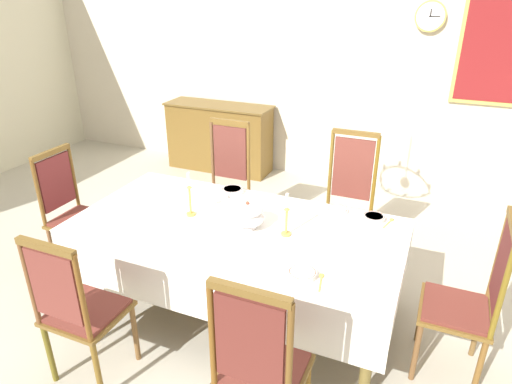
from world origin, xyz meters
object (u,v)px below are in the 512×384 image
Objects in this scene: dining_table at (237,234)px; soup_tureen at (248,215)px; chair_south_b at (259,365)px; bowl_far_right at (232,190)px; bowl_near_right at (302,274)px; spoon_secondary at (321,278)px; sideboard at (220,137)px; chair_head_west at (72,210)px; candlestick_west at (190,198)px; chair_north_a at (225,182)px; chair_north_b at (347,202)px; spoon_primary at (390,221)px; candlestick_east at (286,219)px; chair_south_a at (78,308)px; bowl_near_left at (374,217)px; bowl_far_left at (337,210)px; mounted_clock at (431,16)px; chair_head_east at (470,299)px.

soup_tureen is (0.09, 0.00, 0.17)m from dining_table.
dining_table is 1.16m from chair_south_b.
bowl_near_right is at bearing -45.27° from bowl_far_right.
sideboard reaches higher than spoon_secondary.
chair_south_b reaches higher than soup_tureen.
chair_head_west is 3.15× the size of candlestick_west.
chair_head_west is at bearing 155.46° from chair_south_b.
candlestick_west is at bearing 102.25° from chair_north_a.
spoon_primary is at bearing 129.50° from chair_north_b.
chair_north_b is at bearing 77.73° from candlestick_east.
chair_south_a is 1.52m from bowl_far_right.
spoon_primary is (0.42, 1.47, 0.19)m from chair_south_b.
chair_north_b is at bearing 85.44° from spoon_secondary.
bowl_far_left is at bearing 175.86° from bowl_near_left.
bowl_near_left is (0.52, 0.46, -0.10)m from candlestick_east.
chair_north_a is 2.83m from mounted_clock.
candlestick_west is (-0.97, 0.99, 0.32)m from chair_south_b.
soup_tureen is (-1.49, 0.00, 0.27)m from chair_head_east.
dining_table is at bearing -108.19° from mounted_clock.
mounted_clock reaches higher than bowl_far_left.
candlestick_west is (0.22, 0.99, 0.34)m from chair_south_a.
chair_head_east is 0.79× the size of sideboard.
chair_south_a is at bearing -124.66° from soup_tureen.
chair_north_b is 6.97× the size of spoon_primary.
chair_north_b is (1.19, 0.00, 0.01)m from chair_north_a.
chair_south_b is at bearing -59.66° from bowl_far_right.
chair_south_b is 4.15m from mounted_clock.
spoon_secondary is 0.12× the size of sideboard.
candlestick_west is 1.96× the size of spoon_secondary.
chair_north_b is 6.89× the size of bowl_far_right.
chair_north_a reaches higher than spoon_primary.
bowl_near_right is at bearing 79.04° from chair_head_west.
candlestick_west is (-1.95, 0.00, 0.32)m from chair_head_east.
sideboard is at bearing 134.69° from bowl_far_left.
chair_south_a is 1.91m from bowl_far_left.
soup_tureen is (0.68, 0.99, 0.30)m from chair_south_a.
chair_north_b reaches higher than dining_table.
chair_south_b is 0.60m from bowl_near_right.
soup_tureen is at bearing 63.04° from chair_north_b.
bowl_near_left is (1.49, 1.44, 0.22)m from chair_south_a.
chair_south_b reaches higher than chair_south_a.
chair_south_b is 0.93× the size of chair_north_b.
spoon_primary is (1.28, 0.01, -0.02)m from bowl_far_right.
candlestick_east is 0.55m from spoon_secondary.
bowl_near_right is at bearing -89.32° from bowl_far_left.
chair_head_west reaches higher than chair_south_a.
chair_head_west reaches higher than spoon_primary.
chair_north_a is 1.89m from sideboard.
chair_north_b is at bearing -100.58° from mounted_clock.
chair_south_a is at bearing -135.89° from bowl_near_left.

